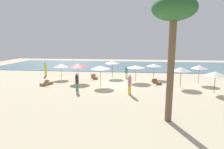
% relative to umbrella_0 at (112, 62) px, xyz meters
% --- Properties ---
extents(ground_plane, '(60.00, 60.00, 0.00)m').
position_rel_umbrella_0_xyz_m(ground_plane, '(0.21, -4.73, -2.08)').
color(ground_plane, beige).
extents(ocean_water, '(48.00, 16.00, 0.06)m').
position_rel_umbrella_0_xyz_m(ocean_water, '(0.21, 12.27, -2.05)').
color(ocean_water, slate).
rests_on(ocean_water, ground_plane).
extents(umbrella_0, '(1.97, 1.97, 2.24)m').
position_rel_umbrella_0_xyz_m(umbrella_0, '(0.00, 0.00, 0.00)').
color(umbrella_0, brown).
rests_on(umbrella_0, ground_plane).
extents(umbrella_1, '(2.25, 2.25, 2.29)m').
position_rel_umbrella_0_xyz_m(umbrella_1, '(-3.80, -3.41, -0.00)').
color(umbrella_1, brown).
rests_on(umbrella_1, ground_plane).
extents(umbrella_2, '(2.03, 2.03, 2.24)m').
position_rel_umbrella_0_xyz_m(umbrella_2, '(-0.76, -5.04, -0.01)').
color(umbrella_2, olive).
rests_on(umbrella_2, ground_plane).
extents(umbrella_3, '(1.90, 1.90, 2.03)m').
position_rel_umbrella_0_xyz_m(umbrella_3, '(-6.62, -1.76, -0.29)').
color(umbrella_3, brown).
rests_on(umbrella_3, ground_plane).
extents(umbrella_4, '(1.98, 1.98, 1.98)m').
position_rel_umbrella_0_xyz_m(umbrella_4, '(5.61, -0.26, -0.26)').
color(umbrella_4, brown).
rests_on(umbrella_4, ground_plane).
extents(umbrella_5, '(1.83, 1.83, 2.22)m').
position_rel_umbrella_0_xyz_m(umbrella_5, '(10.55, -2.74, -0.08)').
color(umbrella_5, brown).
rests_on(umbrella_5, ground_plane).
extents(umbrella_6, '(2.24, 2.24, 2.02)m').
position_rel_umbrella_0_xyz_m(umbrella_6, '(3.19, -2.29, -0.22)').
color(umbrella_6, brown).
rests_on(umbrella_6, ground_plane).
extents(umbrella_7, '(2.18, 2.18, 2.11)m').
position_rel_umbrella_0_xyz_m(umbrella_7, '(10.71, -6.72, -0.19)').
color(umbrella_7, brown).
rests_on(umbrella_7, ground_plane).
extents(umbrella_8, '(1.96, 1.96, 2.20)m').
position_rel_umbrella_0_xyz_m(umbrella_8, '(8.01, -4.69, -0.10)').
color(umbrella_8, brown).
rests_on(umbrella_8, ground_plane).
extents(lounger_0, '(1.20, 1.79, 0.69)m').
position_rel_umbrella_0_xyz_m(lounger_0, '(-7.01, -5.33, -1.92)').
color(lounger_0, olive).
rests_on(lounger_0, ground_plane).
extents(lounger_1, '(0.84, 1.76, 0.69)m').
position_rel_umbrella_0_xyz_m(lounger_1, '(-2.21, -1.10, -1.92)').
color(lounger_1, olive).
rests_on(lounger_1, ground_plane).
extents(lounger_2, '(1.12, 1.80, 0.67)m').
position_rel_umbrella_0_xyz_m(lounger_2, '(5.63, -3.22, -1.92)').
color(lounger_2, brown).
rests_on(lounger_2, ground_plane).
extents(person_0, '(0.46, 0.46, 1.89)m').
position_rel_umbrella_0_xyz_m(person_0, '(2.57, -8.16, -1.12)').
color(person_0, yellow).
rests_on(person_0, ground_plane).
extents(person_2, '(0.37, 0.37, 1.75)m').
position_rel_umbrella_0_xyz_m(person_2, '(1.98, -0.60, -1.21)').
color(person_2, white).
rests_on(person_2, ground_plane).
extents(person_3, '(0.43, 0.43, 1.80)m').
position_rel_umbrella_0_xyz_m(person_3, '(-2.70, -7.58, -1.16)').
color(person_3, '#338C59').
rests_on(person_3, ground_plane).
extents(person_4, '(0.50, 0.50, 1.95)m').
position_rel_umbrella_0_xyz_m(person_4, '(-9.73, 0.11, -1.10)').
color(person_4, yellow).
rests_on(person_4, ground_plane).
extents(palm_1, '(2.58, 2.58, 7.54)m').
position_rel_umbrella_0_xyz_m(palm_1, '(5.12, -13.81, 4.36)').
color(palm_1, brown).
rests_on(palm_1, ground_plane).
extents(surfboard, '(0.54, 2.07, 0.07)m').
position_rel_umbrella_0_xyz_m(surfboard, '(-7.87, 1.05, -2.05)').
color(surfboard, gold).
rests_on(surfboard, ground_plane).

